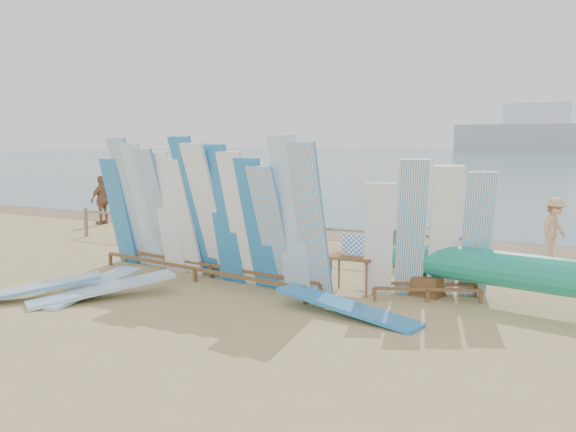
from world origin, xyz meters
The scene contains 24 objects.
ground centered at (0.00, 0.00, 0.00)m, with size 160.00×160.00×0.00m, color tan.
ocean centered at (0.00, 128.00, 0.00)m, with size 320.00×240.00×0.02m, color #416674.
wet_sand_strip centered at (0.00, 7.20, 0.00)m, with size 40.00×2.60×0.01m, color #806548.
distant_ship centered at (-12.00, 180.00, 5.31)m, with size 45.00×8.00×14.00m.
fence centered at (0.00, 3.00, 0.63)m, with size 12.08×0.08×0.90m.
main_surfboard_rack centered at (0.78, -0.17, 1.39)m, with size 6.27×1.70×3.08m.
side_surfboard_rack centered at (5.46, 0.48, 1.20)m, with size 2.41×1.52×2.65m.
outrigger_canoe centered at (7.33, 0.45, 0.65)m, with size 7.13×1.99×1.02m.
vendor_table centered at (4.02, 0.30, 0.39)m, with size 0.91×0.67×1.18m.
flat_board_b centered at (0.07, -2.40, 0.00)m, with size 0.56×2.70×0.07m, color #8BBCDE.
flat_board_d centered at (4.55, -1.26, 0.00)m, with size 0.56×2.70×0.07m, color #2577BC.
flat_board_e centered at (-1.15, -3.12, 0.00)m, with size 0.56×2.70×0.07m, color white.
flat_board_a centered at (-0.50, -2.11, 0.00)m, with size 0.56×2.70×0.07m, color #8BBCDE.
beach_chair_left centered at (1.19, 3.99, 0.26)m, with size 0.76×0.77×0.88m.
beach_chair_right centered at (0.61, 4.29, 0.23)m, with size 0.60×0.61×0.78m.
stroller centered at (1.64, 3.56, 0.38)m, with size 0.70×0.82×0.95m.
beachgoer_extra_1 centered at (-7.69, 5.42, 0.88)m, with size 1.03×0.44×1.75m, color #8C6042.
beachgoer_5 centered at (0.20, 5.69, 0.92)m, with size 1.71×0.55×1.84m, color beige.
beachgoer_extra_0 centered at (7.20, 5.99, 0.78)m, with size 1.01×0.42×1.56m, color tan.
beachgoer_4 centered at (-1.65, 4.46, 0.94)m, with size 1.11×0.48×1.89m, color #8C6042.
beachgoer_2 centered at (-2.45, 3.70, 0.85)m, with size 0.82×0.40×1.70m, color beige.
beachgoer_8 centered at (4.37, 3.73, 0.80)m, with size 0.78×0.37×1.60m, color beige.
beachgoer_7 centered at (3.01, 4.63, 0.86)m, with size 0.63×0.34×1.72m, color #8C6042.
beachgoer_0 centered at (-4.98, 4.68, 0.88)m, with size 0.86×0.41×1.77m, color tan.
Camera 1 is at (8.42, -10.63, 2.95)m, focal length 38.00 mm.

